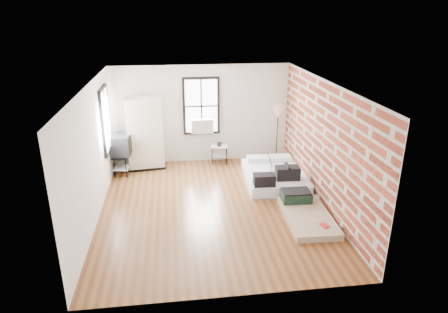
{
  "coord_description": "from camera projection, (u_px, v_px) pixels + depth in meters",
  "views": [
    {
      "loc": [
        -0.8,
        -8.04,
        4.28
      ],
      "look_at": [
        0.3,
        0.3,
        1.11
      ],
      "focal_mm": 32.0,
      "sensor_mm": 36.0,
      "label": 1
    }
  ],
  "objects": [
    {
      "name": "ground",
      "position": [
        213.0,
        207.0,
        9.07
      ],
      "size": [
        6.0,
        6.0,
        0.0
      ],
      "primitive_type": "plane",
      "color": "#562D16",
      "rests_on": "ground"
    },
    {
      "name": "floor_lamp",
      "position": [
        278.0,
        115.0,
        11.3
      ],
      "size": [
        0.35,
        0.35,
        1.63
      ],
      "color": "#2F200F",
      "rests_on": "ground"
    },
    {
      "name": "tv_stand",
      "position": [
        121.0,
        146.0,
        10.68
      ],
      "size": [
        0.61,
        0.82,
        1.09
      ],
      "rotation": [
        0.0,
        0.0,
        -0.12
      ],
      "color": "black",
      "rests_on": "ground"
    },
    {
      "name": "mattress_bare",
      "position": [
        305.0,
        212.0,
        8.64
      ],
      "size": [
        1.01,
        1.82,
        0.38
      ],
      "rotation": [
        0.0,
        0.0,
        -0.04
      ],
      "color": "tan",
      "rests_on": "ground"
    },
    {
      "name": "mattress_main",
      "position": [
        275.0,
        175.0,
        10.35
      ],
      "size": [
        1.58,
        2.09,
        0.65
      ],
      "rotation": [
        0.0,
        0.0,
        -0.05
      ],
      "color": "white",
      "rests_on": "ground"
    },
    {
      "name": "wardrobe",
      "position": [
        145.0,
        134.0,
        10.98
      ],
      "size": [
        1.07,
        0.69,
        2.0
      ],
      "rotation": [
        0.0,
        0.0,
        0.11
      ],
      "color": "black",
      "rests_on": "ground"
    },
    {
      "name": "side_table",
      "position": [
        219.0,
        149.0,
        11.5
      ],
      "size": [
        0.51,
        0.43,
        0.62
      ],
      "rotation": [
        0.0,
        0.0,
        -0.11
      ],
      "color": "black",
      "rests_on": "ground"
    },
    {
      "name": "room_shell",
      "position": [
        221.0,
        129.0,
        8.82
      ],
      "size": [
        5.02,
        6.02,
        2.8
      ],
      "color": "silver",
      "rests_on": "ground"
    }
  ]
}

